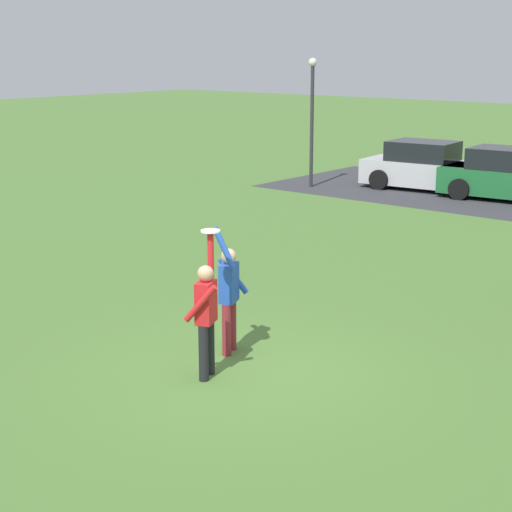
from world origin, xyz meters
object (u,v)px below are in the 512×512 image
at_px(person_defender, 229,291).
at_px(parked_car_silver, 425,167).
at_px(parked_car_green, 509,176).
at_px(lamppost_by_lot, 312,110).
at_px(frisbee_disc, 210,231).
at_px(person_catcher, 206,312).

distance_m(person_defender, parked_car_silver, 16.43).
bearing_deg(parked_car_silver, parked_car_green, -6.91).
height_order(parked_car_silver, lamppost_by_lot, lamppost_by_lot).
distance_m(frisbee_disc, parked_car_silver, 17.29).
height_order(person_defender, parked_car_green, person_defender).
height_order(person_defender, parked_car_silver, person_defender).
relative_size(person_defender, frisbee_disc, 7.49).
xyz_separation_m(person_catcher, parked_car_green, (-2.63, 16.47, -0.25)).
bearing_deg(lamppost_by_lot, person_defender, -58.41).
height_order(frisbee_disc, lamppost_by_lot, lamppost_by_lot).
bearing_deg(person_defender, frisbee_disc, -0.00).
bearing_deg(person_defender, lamppost_by_lot, -171.92).
relative_size(person_catcher, frisbee_disc, 7.62).
distance_m(parked_car_silver, lamppost_by_lot, 4.22).
height_order(parked_car_green, lamppost_by_lot, lamppost_by_lot).
distance_m(parked_car_silver, parked_car_green, 2.93).
relative_size(frisbee_disc, lamppost_by_lot, 0.06).
height_order(person_catcher, parked_car_green, person_catcher).
height_order(person_defender, lamppost_by_lot, lamppost_by_lot).
distance_m(person_catcher, lamppost_by_lot, 17.03).
xyz_separation_m(person_catcher, person_defender, (-0.41, 0.95, -0.00)).
height_order(person_defender, frisbee_disc, frisbee_disc).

